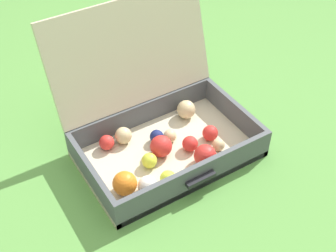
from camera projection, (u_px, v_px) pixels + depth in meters
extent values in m
plane|color=#569342|center=(181.00, 152.00, 1.68)|extent=(16.00, 16.00, 0.00)
cube|color=beige|center=(168.00, 153.00, 1.66)|extent=(0.62, 0.39, 0.03)
cube|color=#4C5156|center=(91.00, 177.00, 1.52)|extent=(0.02, 0.39, 0.12)
cube|color=#4C5156|center=(234.00, 115.00, 1.75)|extent=(0.02, 0.39, 0.12)
cube|color=#4C5156|center=(197.00, 177.00, 1.52)|extent=(0.58, 0.02, 0.12)
cube|color=#4C5156|center=(143.00, 115.00, 1.75)|extent=(0.58, 0.02, 0.12)
cube|color=beige|center=(131.00, 53.00, 1.63)|extent=(0.62, 0.14, 0.37)
cube|color=black|center=(201.00, 179.00, 1.50)|extent=(0.11, 0.02, 0.02)
sphere|color=red|center=(210.00, 133.00, 1.68)|extent=(0.06, 0.06, 0.06)
sphere|color=#D1B784|center=(123.00, 135.00, 1.67)|extent=(0.06, 0.06, 0.06)
sphere|color=red|center=(190.00, 144.00, 1.64)|extent=(0.06, 0.06, 0.06)
sphere|color=#CCDB38|center=(149.00, 161.00, 1.58)|extent=(0.05, 0.05, 0.05)
sphere|color=red|center=(205.00, 156.00, 1.58)|extent=(0.08, 0.08, 0.08)
sphere|color=#D1B784|center=(170.00, 136.00, 1.68)|extent=(0.05, 0.05, 0.05)
sphere|color=red|center=(107.00, 143.00, 1.65)|extent=(0.06, 0.06, 0.06)
sphere|color=#D1B784|center=(219.00, 145.00, 1.65)|extent=(0.04, 0.04, 0.04)
sphere|color=white|center=(148.00, 185.00, 1.49)|extent=(0.07, 0.07, 0.07)
sphere|color=#CCDB38|center=(168.00, 178.00, 1.52)|extent=(0.06, 0.06, 0.06)
sphere|color=red|center=(161.00, 146.00, 1.62)|extent=(0.08, 0.08, 0.08)
sphere|color=#D1B784|center=(186.00, 109.00, 1.77)|extent=(0.07, 0.07, 0.07)
sphere|color=orange|center=(125.00, 183.00, 1.49)|extent=(0.08, 0.08, 0.08)
sphere|color=navy|center=(157.00, 137.00, 1.67)|extent=(0.05, 0.05, 0.05)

